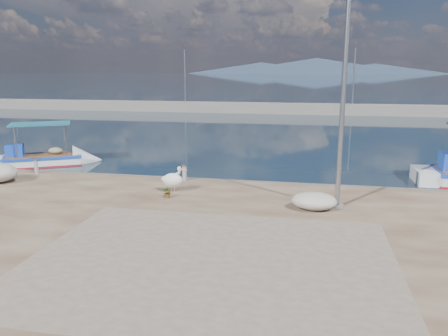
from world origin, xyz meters
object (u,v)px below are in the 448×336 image
boat_left (42,161)px  lamp_post (342,110)px  bollard_near (184,172)px  pelican (173,180)px

boat_left → lamp_post: 16.97m
boat_left → lamp_post: (15.35, -6.30, 3.59)m
lamp_post → bollard_near: lamp_post is taller
lamp_post → bollard_near: bearing=157.5°
pelican → lamp_post: bearing=-6.2°
bollard_near → pelican: bearing=-87.9°
bollard_near → lamp_post: bearing=-22.5°
boat_left → pelican: size_ratio=5.59×
boat_left → pelican: (9.26, -5.54, 0.76)m
pelican → bollard_near: (-0.06, 1.77, -0.09)m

